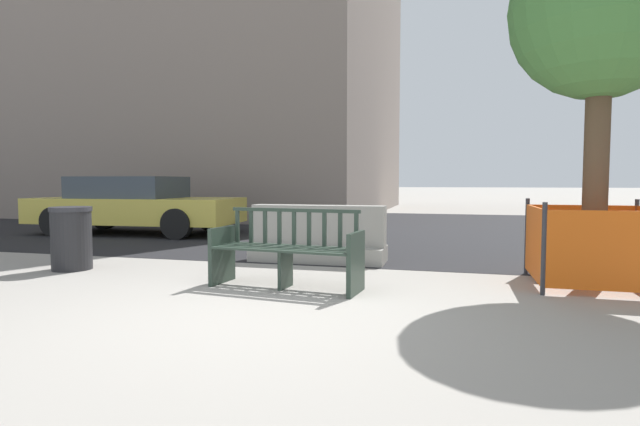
{
  "coord_description": "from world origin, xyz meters",
  "views": [
    {
      "loc": [
        1.83,
        -4.0,
        1.19
      ],
      "look_at": [
        0.04,
        2.73,
        0.75
      ],
      "focal_mm": 28.0,
      "sensor_mm": 36.0,
      "label": 1
    }
  ],
  "objects_px": {
    "street_bench": "(286,253)",
    "car_taxi_near": "(135,205)",
    "construction_fence": "(593,244)",
    "trash_bin": "(71,238)",
    "jersey_barrier_centre": "(318,239)",
    "street_tree": "(601,13)"
  },
  "relations": [
    {
      "from": "jersey_barrier_centre",
      "to": "street_tree",
      "type": "distance_m",
      "value": 4.5
    },
    {
      "from": "jersey_barrier_centre",
      "to": "car_taxi_near",
      "type": "distance_m",
      "value": 5.76
    },
    {
      "from": "car_taxi_near",
      "to": "trash_bin",
      "type": "relative_size",
      "value": 5.55
    },
    {
      "from": "jersey_barrier_centre",
      "to": "street_tree",
      "type": "height_order",
      "value": "street_tree"
    },
    {
      "from": "construction_fence",
      "to": "trash_bin",
      "type": "height_order",
      "value": "construction_fence"
    },
    {
      "from": "construction_fence",
      "to": "trash_bin",
      "type": "relative_size",
      "value": 1.52
    },
    {
      "from": "jersey_barrier_centre",
      "to": "car_taxi_near",
      "type": "bearing_deg",
      "value": 151.63
    },
    {
      "from": "street_tree",
      "to": "trash_bin",
      "type": "relative_size",
      "value": 4.78
    },
    {
      "from": "trash_bin",
      "to": "jersey_barrier_centre",
      "type": "bearing_deg",
      "value": 26.53
    },
    {
      "from": "street_bench",
      "to": "car_taxi_near",
      "type": "xyz_separation_m",
      "value": [
        -5.2,
        4.6,
        0.26
      ]
    },
    {
      "from": "street_tree",
      "to": "construction_fence",
      "type": "bearing_deg",
      "value": 0.0
    },
    {
      "from": "jersey_barrier_centre",
      "to": "street_bench",
      "type": "bearing_deg",
      "value": -85.79
    },
    {
      "from": "jersey_barrier_centre",
      "to": "trash_bin",
      "type": "xyz_separation_m",
      "value": [
        -3.04,
        -1.52,
        0.09
      ]
    },
    {
      "from": "jersey_barrier_centre",
      "to": "construction_fence",
      "type": "relative_size",
      "value": 1.55
    },
    {
      "from": "construction_fence",
      "to": "trash_bin",
      "type": "distance_m",
      "value": 6.55
    },
    {
      "from": "street_bench",
      "to": "trash_bin",
      "type": "distance_m",
      "value": 3.2
    },
    {
      "from": "street_tree",
      "to": "construction_fence",
      "type": "distance_m",
      "value": 2.56
    },
    {
      "from": "street_tree",
      "to": "trash_bin",
      "type": "xyz_separation_m",
      "value": [
        -6.52,
        -0.61,
        -2.62
      ]
    },
    {
      "from": "street_tree",
      "to": "construction_fence",
      "type": "xyz_separation_m",
      "value": [
        0.0,
        0.0,
        -2.56
      ]
    },
    {
      "from": "street_tree",
      "to": "car_taxi_near",
      "type": "relative_size",
      "value": 0.86
    },
    {
      "from": "street_tree",
      "to": "street_bench",
      "type": "bearing_deg",
      "value": -163.94
    },
    {
      "from": "street_bench",
      "to": "car_taxi_near",
      "type": "height_order",
      "value": "car_taxi_near"
    }
  ]
}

